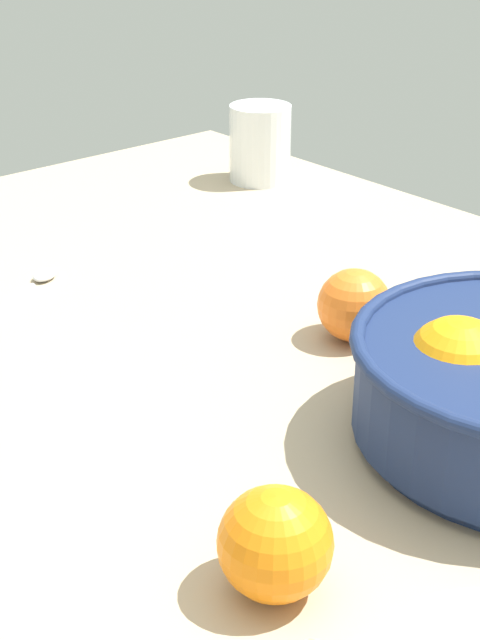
# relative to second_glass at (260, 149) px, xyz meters

# --- Properties ---
(ground_plane) EXTENTS (1.27, 1.05, 0.03)m
(ground_plane) POSITION_rel_second_glass_xyz_m (0.38, -0.41, -0.06)
(ground_plane) COLOR tan
(second_glass) EXTENTS (0.09, 0.09, 0.11)m
(second_glass) POSITION_rel_second_glass_xyz_m (0.00, 0.00, 0.00)
(second_glass) COLOR white
(second_glass) RESTS_ON ground_plane
(loose_orange_2) EXTENTS (0.07, 0.07, 0.07)m
(loose_orange_2) POSITION_rel_second_glass_xyz_m (0.42, -0.26, -0.01)
(loose_orange_2) COLOR orange
(loose_orange_2) RESTS_ON ground_plane
(loose_orange_3) EXTENTS (0.07, 0.07, 0.07)m
(loose_orange_3) POSITION_rel_second_glass_xyz_m (0.63, -0.54, -0.01)
(loose_orange_3) COLOR orange
(loose_orange_3) RESTS_ON ground_plane
(spoon) EXTENTS (0.08, 0.12, 0.01)m
(spoon) POSITION_rel_second_glass_xyz_m (0.12, -0.44, -0.04)
(spoon) COLOR silver
(spoon) RESTS_ON ground_plane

